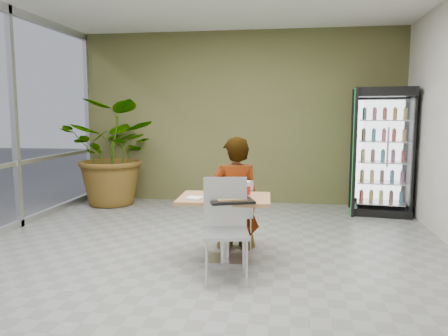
{
  "coord_description": "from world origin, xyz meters",
  "views": [
    {
      "loc": [
        0.98,
        -4.67,
        1.68
      ],
      "look_at": [
        0.16,
        0.7,
        1.0
      ],
      "focal_mm": 35.0,
      "sensor_mm": 36.0,
      "label": 1
    }
  ],
  "objects_px": {
    "chair_near": "(225,220)",
    "cafeteria_tray": "(231,201)",
    "potted_plant": "(115,153)",
    "soda_cup": "(246,189)",
    "dining_table": "(225,215)",
    "beverage_fridge": "(382,152)",
    "chair_far": "(236,208)",
    "seated_woman": "(235,205)"
  },
  "relations": [
    {
      "from": "chair_near",
      "to": "potted_plant",
      "type": "height_order",
      "value": "potted_plant"
    },
    {
      "from": "chair_far",
      "to": "chair_near",
      "type": "height_order",
      "value": "chair_near"
    },
    {
      "from": "seated_woman",
      "to": "cafeteria_tray",
      "type": "height_order",
      "value": "seated_woman"
    },
    {
      "from": "soda_cup",
      "to": "beverage_fridge",
      "type": "distance_m",
      "value": 3.44
    },
    {
      "from": "chair_far",
      "to": "potted_plant",
      "type": "distance_m",
      "value": 3.47
    },
    {
      "from": "dining_table",
      "to": "soda_cup",
      "type": "relative_size",
      "value": 5.72
    },
    {
      "from": "beverage_fridge",
      "to": "seated_woman",
      "type": "bearing_deg",
      "value": -126.29
    },
    {
      "from": "cafeteria_tray",
      "to": "chair_far",
      "type": "bearing_deg",
      "value": 92.65
    },
    {
      "from": "beverage_fridge",
      "to": "chair_near",
      "type": "bearing_deg",
      "value": -115.86
    },
    {
      "from": "chair_far",
      "to": "seated_woman",
      "type": "distance_m",
      "value": 0.06
    },
    {
      "from": "chair_near",
      "to": "cafeteria_tray",
      "type": "height_order",
      "value": "chair_near"
    },
    {
      "from": "dining_table",
      "to": "soda_cup",
      "type": "bearing_deg",
      "value": 0.22
    },
    {
      "from": "soda_cup",
      "to": "cafeteria_tray",
      "type": "distance_m",
      "value": 0.32
    },
    {
      "from": "cafeteria_tray",
      "to": "chair_near",
      "type": "bearing_deg",
      "value": -99.89
    },
    {
      "from": "cafeteria_tray",
      "to": "beverage_fridge",
      "type": "distance_m",
      "value": 3.74
    },
    {
      "from": "dining_table",
      "to": "potted_plant",
      "type": "relative_size",
      "value": 0.55
    },
    {
      "from": "soda_cup",
      "to": "dining_table",
      "type": "bearing_deg",
      "value": -179.78
    },
    {
      "from": "chair_near",
      "to": "soda_cup",
      "type": "relative_size",
      "value": 5.57
    },
    {
      "from": "dining_table",
      "to": "beverage_fridge",
      "type": "xyz_separation_m",
      "value": [
        2.24,
        2.79,
        0.51
      ]
    },
    {
      "from": "chair_far",
      "to": "chair_near",
      "type": "bearing_deg",
      "value": 74.89
    },
    {
      "from": "chair_near",
      "to": "soda_cup",
      "type": "height_order",
      "value": "chair_near"
    },
    {
      "from": "seated_woman",
      "to": "potted_plant",
      "type": "bearing_deg",
      "value": -57.67
    },
    {
      "from": "soda_cup",
      "to": "beverage_fridge",
      "type": "height_order",
      "value": "beverage_fridge"
    },
    {
      "from": "seated_woman",
      "to": "beverage_fridge",
      "type": "xyz_separation_m",
      "value": [
        2.19,
        2.26,
        0.5
      ]
    },
    {
      "from": "dining_table",
      "to": "beverage_fridge",
      "type": "bearing_deg",
      "value": 51.29
    },
    {
      "from": "soda_cup",
      "to": "cafeteria_tray",
      "type": "bearing_deg",
      "value": -115.31
    },
    {
      "from": "chair_near",
      "to": "soda_cup",
      "type": "xyz_separation_m",
      "value": [
        0.16,
        0.45,
        0.24
      ]
    },
    {
      "from": "chair_far",
      "to": "potted_plant",
      "type": "bearing_deg",
      "value": -57.87
    },
    {
      "from": "chair_near",
      "to": "seated_woman",
      "type": "distance_m",
      "value": 0.99
    },
    {
      "from": "soda_cup",
      "to": "cafeteria_tray",
      "type": "xyz_separation_m",
      "value": [
        -0.13,
        -0.28,
        -0.08
      ]
    },
    {
      "from": "chair_near",
      "to": "beverage_fridge",
      "type": "xyz_separation_m",
      "value": [
        2.16,
        3.24,
        0.45
      ]
    },
    {
      "from": "potted_plant",
      "to": "soda_cup",
      "type": "bearing_deg",
      "value": -46.15
    },
    {
      "from": "seated_woman",
      "to": "beverage_fridge",
      "type": "distance_m",
      "value": 3.19
    },
    {
      "from": "dining_table",
      "to": "potted_plant",
      "type": "distance_m",
      "value": 3.76
    },
    {
      "from": "chair_near",
      "to": "beverage_fridge",
      "type": "bearing_deg",
      "value": 45.94
    },
    {
      "from": "dining_table",
      "to": "chair_near",
      "type": "height_order",
      "value": "chair_near"
    },
    {
      "from": "soda_cup",
      "to": "potted_plant",
      "type": "xyz_separation_m",
      "value": [
        -2.7,
        2.81,
        0.13
      ]
    },
    {
      "from": "chair_near",
      "to": "cafeteria_tray",
      "type": "relative_size",
      "value": 2.22
    },
    {
      "from": "chair_far",
      "to": "chair_near",
      "type": "xyz_separation_m",
      "value": [
        0.0,
        -0.95,
        0.09
      ]
    },
    {
      "from": "cafeteria_tray",
      "to": "beverage_fridge",
      "type": "bearing_deg",
      "value": 55.24
    },
    {
      "from": "cafeteria_tray",
      "to": "beverage_fridge",
      "type": "height_order",
      "value": "beverage_fridge"
    },
    {
      "from": "chair_far",
      "to": "beverage_fridge",
      "type": "relative_size",
      "value": 0.42
    }
  ]
}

